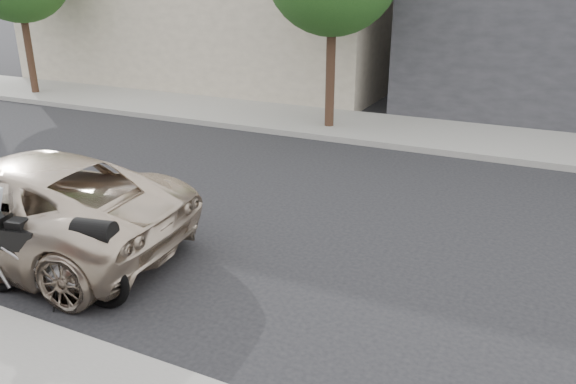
{
  "coord_description": "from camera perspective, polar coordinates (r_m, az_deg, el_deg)",
  "views": [
    {
      "loc": [
        -3.41,
        7.73,
        3.82
      ],
      "look_at": [
        -0.07,
        0.8,
        0.9
      ],
      "focal_mm": 35.0,
      "sensor_mm": 36.0,
      "label": 1
    }
  ],
  "objects": [
    {
      "name": "minivan",
      "position": [
        9.15,
        -25.89,
        -1.14
      ],
      "size": [
        5.42,
        2.84,
        1.46
      ],
      "primitive_type": "imported",
      "rotation": [
        0.0,
        0.0,
        1.65
      ],
      "color": "#BFAB94",
      "rests_on": "ground"
    },
    {
      "name": "ground",
      "position": [
        9.27,
        1.8,
        -3.55
      ],
      "size": [
        120.0,
        120.0,
        0.0
      ],
      "primitive_type": "plane",
      "color": "black",
      "rests_on": "ground"
    },
    {
      "name": "motorcycle",
      "position": [
        7.54,
        -22.45,
        -6.08
      ],
      "size": [
        2.23,
        1.0,
        1.42
      ],
      "rotation": [
        0.0,
        0.0,
        0.2
      ],
      "color": "black",
      "rests_on": "ground"
    },
    {
      "name": "far_sidewalk",
      "position": [
        15.1,
        11.99,
        5.97
      ],
      "size": [
        44.0,
        3.0,
        0.15
      ],
      "primitive_type": "cube",
      "color": "gray",
      "rests_on": "ground"
    }
  ]
}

